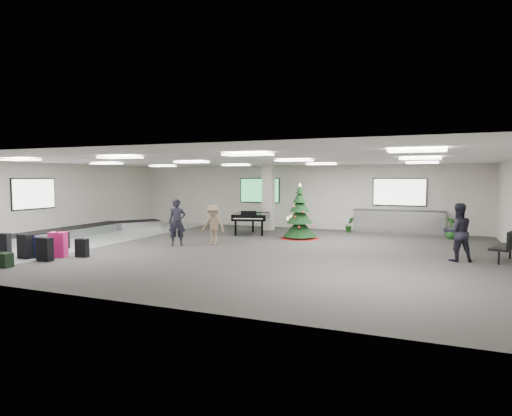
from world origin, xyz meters
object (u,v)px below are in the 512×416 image
at_px(baggage_carousel, 73,233).
at_px(pink_suitcase, 58,245).
at_px(service_counter, 398,222).
at_px(traveler_b, 213,225).
at_px(potted_plant_left, 349,225).
at_px(potted_plant_right, 452,228).
at_px(bench, 509,244).
at_px(traveler_a, 177,222).
at_px(christmas_tree, 300,219).
at_px(traveler_bench, 458,232).
at_px(grand_piano, 251,217).

relative_size(baggage_carousel, pink_suitcase, 11.62).
distance_m(service_counter, pink_suitcase, 14.25).
relative_size(traveler_b, potted_plant_left, 2.13).
xyz_separation_m(potted_plant_left, potted_plant_right, (4.35, -0.55, 0.09)).
distance_m(bench, traveler_a, 11.13).
xyz_separation_m(christmas_tree, traveler_b, (-2.62, -2.84, -0.04)).
height_order(pink_suitcase, traveler_a, traveler_a).
bearing_deg(bench, christmas_tree, -177.32).
xyz_separation_m(pink_suitcase, traveler_bench, (11.90, 4.07, 0.49)).
xyz_separation_m(baggage_carousel, traveler_b, (6.47, 0.59, 0.55)).
xyz_separation_m(grand_piano, traveler_bench, (8.34, -3.52, 0.10)).
xyz_separation_m(traveler_b, potted_plant_right, (8.58, 5.06, -0.31)).
bearing_deg(traveler_b, potted_plant_left, 56.31).
bearing_deg(grand_piano, potted_plant_right, -3.39).
xyz_separation_m(baggage_carousel, potted_plant_left, (10.70, 6.19, 0.15)).
height_order(baggage_carousel, traveler_b, traveler_b).
relative_size(traveler_bench, potted_plant_left, 2.49).
height_order(traveler_b, potted_plant_left, traveler_b).
bearing_deg(pink_suitcase, grand_piano, 47.14).
bearing_deg(potted_plant_right, grand_piano, -168.61).
xyz_separation_m(service_counter, potted_plant_left, (-2.14, -0.54, -0.19)).
height_order(potted_plant_left, potted_plant_right, potted_plant_right).
relative_size(grand_piano, traveler_a, 1.28).
bearing_deg(grand_piano, traveler_b, -107.47).
relative_size(traveler_b, traveler_bench, 0.85).
bearing_deg(christmas_tree, potted_plant_right, 20.38).
relative_size(bench, traveler_bench, 0.92).
bearing_deg(traveler_b, service_counter, 47.32).
relative_size(pink_suitcase, christmas_tree, 0.35).
bearing_deg(service_counter, baggage_carousel, -152.33).
bearing_deg(service_counter, potted_plant_left, -165.80).
height_order(traveler_a, traveler_b, traveler_a).
xyz_separation_m(pink_suitcase, grand_piano, (3.56, 7.59, 0.39)).
distance_m(traveler_a, potted_plant_right, 11.32).
bearing_deg(potted_plant_left, service_counter, 14.20).
xyz_separation_m(bench, potted_plant_left, (-5.71, 5.29, -0.20)).
bearing_deg(pink_suitcase, potted_plant_right, 20.05).
height_order(bench, potted_plant_right, bench).
bearing_deg(baggage_carousel, christmas_tree, 20.69).
height_order(traveler_bench, potted_plant_right, traveler_bench).
xyz_separation_m(grand_piano, traveler_a, (-1.28, -4.13, 0.09)).
relative_size(service_counter, potted_plant_right, 4.49).
height_order(christmas_tree, traveler_b, christmas_tree).
height_order(service_counter, pink_suitcase, service_counter).
relative_size(baggage_carousel, potted_plant_right, 10.77).
bearing_deg(traveler_bench, grand_piano, -40.30).
bearing_deg(christmas_tree, baggage_carousel, -159.31).
bearing_deg(bench, potted_plant_left, 158.93).
distance_m(grand_piano, traveler_a, 4.33).
xyz_separation_m(christmas_tree, traveler_a, (-3.74, -3.61, 0.07)).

